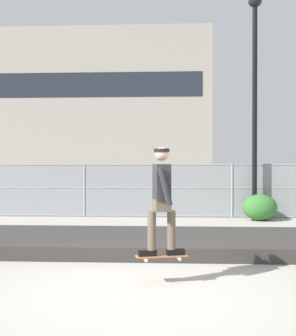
{
  "coord_description": "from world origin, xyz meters",
  "views": [
    {
      "loc": [
        0.4,
        -6.24,
        1.85
      ],
      "look_at": [
        -0.18,
        5.44,
        1.73
      ],
      "focal_mm": 45.76,
      "sensor_mm": 36.0,
      "label": 1
    }
  ],
  "objects_px": {
    "skateboard": "(162,256)",
    "parked_car_mid": "(231,189)",
    "skater": "(162,195)",
    "parked_car_near": "(82,189)",
    "street_lamp": "(255,82)",
    "shrub_left": "(260,207)"
  },
  "relations": [
    {
      "from": "street_lamp",
      "to": "parked_car_near",
      "type": "bearing_deg",
      "value": 158.53
    },
    {
      "from": "skater",
      "to": "street_lamp",
      "type": "relative_size",
      "value": 0.23
    },
    {
      "from": "parked_car_near",
      "to": "parked_car_mid",
      "type": "distance_m",
      "value": 5.88
    },
    {
      "from": "street_lamp",
      "to": "skater",
      "type": "bearing_deg",
      "value": -110.75
    },
    {
      "from": "skater",
      "to": "shrub_left",
      "type": "relative_size",
      "value": 1.51
    },
    {
      "from": "skater",
      "to": "shrub_left",
      "type": "height_order",
      "value": "skater"
    },
    {
      "from": "skateboard",
      "to": "street_lamp",
      "type": "distance_m",
      "value": 9.26
    },
    {
      "from": "skateboard",
      "to": "parked_car_mid",
      "type": "bearing_deg",
      "value": 76.34
    },
    {
      "from": "parked_car_near",
      "to": "parked_car_mid",
      "type": "bearing_deg",
      "value": 2.23
    },
    {
      "from": "parked_car_mid",
      "to": "shrub_left",
      "type": "bearing_deg",
      "value": -80.14
    },
    {
      "from": "skateboard",
      "to": "parked_car_near",
      "type": "xyz_separation_m",
      "value": [
        -3.34,
        10.22,
        0.42
      ]
    },
    {
      "from": "street_lamp",
      "to": "parked_car_mid",
      "type": "distance_m",
      "value": 4.6
    },
    {
      "from": "skateboard",
      "to": "parked_car_mid",
      "type": "relative_size",
      "value": 0.19
    },
    {
      "from": "skater",
      "to": "parked_car_near",
      "type": "xyz_separation_m",
      "value": [
        -3.34,
        10.22,
        -0.54
      ]
    },
    {
      "from": "skater",
      "to": "skateboard",
      "type": "bearing_deg",
      "value": -90.0
    },
    {
      "from": "street_lamp",
      "to": "parked_car_mid",
      "type": "xyz_separation_m",
      "value": [
        -0.4,
        2.7,
        -3.71
      ]
    },
    {
      "from": "skateboard",
      "to": "parked_car_mid",
      "type": "distance_m",
      "value": 10.77
    },
    {
      "from": "parked_car_near",
      "to": "shrub_left",
      "type": "bearing_deg",
      "value": -23.3
    },
    {
      "from": "skater",
      "to": "parked_car_mid",
      "type": "xyz_separation_m",
      "value": [
        2.54,
        10.45,
        -0.54
      ]
    },
    {
      "from": "parked_car_mid",
      "to": "shrub_left",
      "type": "height_order",
      "value": "parked_car_mid"
    },
    {
      "from": "street_lamp",
      "to": "parked_car_near",
      "type": "relative_size",
      "value": 1.62
    },
    {
      "from": "skater",
      "to": "street_lamp",
      "type": "xyz_separation_m",
      "value": [
        2.94,
        7.76,
        3.17
      ]
    }
  ]
}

